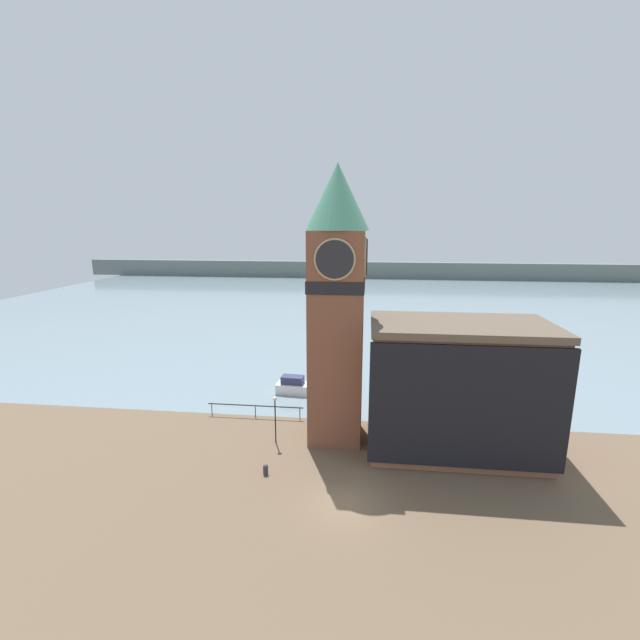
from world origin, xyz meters
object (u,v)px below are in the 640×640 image
object	(u,v)px
pier_building	(457,387)
mooring_bollard_near	(266,469)
lamp_post	(275,411)
clock_tower	(337,301)
boat_near	(300,387)

from	to	relation	value
pier_building	mooring_bollard_near	distance (m)	14.75
mooring_bollard_near	lamp_post	size ratio (longest dim) A/B	0.19
clock_tower	pier_building	world-z (taller)	clock_tower
lamp_post	pier_building	bearing A→B (deg)	2.76
lamp_post	clock_tower	bearing A→B (deg)	19.02
boat_near	pier_building	bearing A→B (deg)	-30.74
pier_building	boat_near	distance (m)	16.63
clock_tower	mooring_bollard_near	bearing A→B (deg)	-126.34
lamp_post	boat_near	bearing A→B (deg)	88.50
clock_tower	mooring_bollard_near	xyz separation A→B (m)	(-4.27, -5.81, -10.56)
pier_building	mooring_bollard_near	world-z (taller)	pier_building
pier_building	boat_near	world-z (taller)	pier_building
mooring_bollard_near	pier_building	bearing A→B (deg)	20.41
pier_building	lamp_post	bearing A→B (deg)	-177.24
clock_tower	pier_building	bearing A→B (deg)	-5.81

